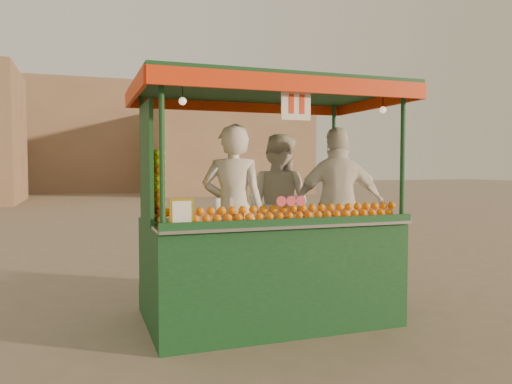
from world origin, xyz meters
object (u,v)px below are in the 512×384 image
object	(u,v)px
vendor_middle	(278,206)
vendor_right	(339,207)
juice_cart	(263,245)
vendor_left	(233,210)

from	to	relation	value
vendor_middle	vendor_right	distance (m)	0.79
juice_cart	vendor_middle	distance (m)	0.92
vendor_middle	vendor_right	world-z (taller)	vendor_right
vendor_right	vendor_left	bearing A→B (deg)	16.22
juice_cart	vendor_right	xyz separation A→B (m)	(0.95, 0.10, 0.38)
juice_cart	vendor_right	bearing A→B (deg)	5.87
vendor_middle	juice_cart	bearing A→B (deg)	107.54
juice_cart	vendor_middle	bearing A→B (deg)	57.26
vendor_left	vendor_middle	bearing A→B (deg)	-119.82
juice_cart	vendor_left	distance (m)	0.49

